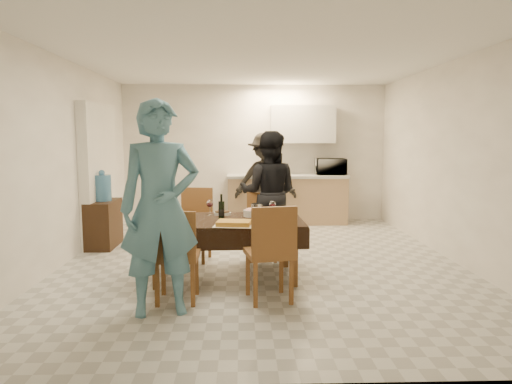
{
  "coord_description": "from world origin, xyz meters",
  "views": [
    {
      "loc": [
        -0.24,
        -5.8,
        1.6
      ],
      "look_at": [
        -0.07,
        -0.3,
        0.94
      ],
      "focal_mm": 32.0,
      "sensor_mm": 36.0,
      "label": 1
    }
  ],
  "objects_px": {
    "person_far": "(269,193)",
    "person_near": "(160,208)",
    "dining_table": "(226,222)",
    "microwave": "(331,167)",
    "water_pitcher": "(257,212)",
    "savoury_tart": "(234,223)",
    "person_kitchen": "(266,181)",
    "console": "(104,224)",
    "water_jug": "(102,188)",
    "wine_bottle": "(221,206)"
  },
  "relations": [
    {
      "from": "person_far",
      "to": "person_near",
      "type": "bearing_deg",
      "value": 73.75
    },
    {
      "from": "dining_table",
      "to": "person_near",
      "type": "height_order",
      "value": "person_near"
    },
    {
      "from": "dining_table",
      "to": "microwave",
      "type": "height_order",
      "value": "microwave"
    },
    {
      "from": "water_pitcher",
      "to": "savoury_tart",
      "type": "relative_size",
      "value": 0.45
    },
    {
      "from": "person_far",
      "to": "savoury_tart",
      "type": "bearing_deg",
      "value": 83.92
    },
    {
      "from": "microwave",
      "to": "savoury_tart",
      "type": "bearing_deg",
      "value": 64.92
    },
    {
      "from": "water_pitcher",
      "to": "microwave",
      "type": "xyz_separation_m",
      "value": [
        1.5,
        3.41,
        0.29
      ]
    },
    {
      "from": "person_far",
      "to": "person_kitchen",
      "type": "bearing_deg",
      "value": -80.27
    },
    {
      "from": "console",
      "to": "person_kitchen",
      "type": "xyz_separation_m",
      "value": [
        2.45,
        1.36,
        0.5
      ]
    },
    {
      "from": "water_jug",
      "to": "console",
      "type": "bearing_deg",
      "value": 0.0
    },
    {
      "from": "water_pitcher",
      "to": "person_kitchen",
      "type": "bearing_deg",
      "value": 85.1
    },
    {
      "from": "dining_table",
      "to": "person_near",
      "type": "bearing_deg",
      "value": -119.36
    },
    {
      "from": "console",
      "to": "microwave",
      "type": "xyz_separation_m",
      "value": [
        3.7,
        1.81,
        0.72
      ]
    },
    {
      "from": "person_near",
      "to": "person_kitchen",
      "type": "xyz_separation_m",
      "value": [
        1.15,
        3.96,
        -0.13
      ]
    },
    {
      "from": "water_jug",
      "to": "dining_table",
      "type": "bearing_deg",
      "value": -39.92
    },
    {
      "from": "microwave",
      "to": "person_kitchen",
      "type": "height_order",
      "value": "person_kitchen"
    },
    {
      "from": "person_near",
      "to": "person_kitchen",
      "type": "bearing_deg",
      "value": 60.26
    },
    {
      "from": "water_pitcher",
      "to": "console",
      "type": "bearing_deg",
      "value": 144.01
    },
    {
      "from": "wine_bottle",
      "to": "person_kitchen",
      "type": "height_order",
      "value": "person_kitchen"
    },
    {
      "from": "water_jug",
      "to": "wine_bottle",
      "type": "bearing_deg",
      "value": -39.77
    },
    {
      "from": "console",
      "to": "water_pitcher",
      "type": "height_order",
      "value": "water_pitcher"
    },
    {
      "from": "dining_table",
      "to": "microwave",
      "type": "distance_m",
      "value": 3.86
    },
    {
      "from": "water_jug",
      "to": "savoury_tart",
      "type": "height_order",
      "value": "water_jug"
    },
    {
      "from": "microwave",
      "to": "person_far",
      "type": "distance_m",
      "value": 2.66
    },
    {
      "from": "wine_bottle",
      "to": "savoury_tart",
      "type": "height_order",
      "value": "wine_bottle"
    },
    {
      "from": "wine_bottle",
      "to": "water_pitcher",
      "type": "xyz_separation_m",
      "value": [
        0.4,
        -0.1,
        -0.05
      ]
    },
    {
      "from": "water_jug",
      "to": "person_kitchen",
      "type": "relative_size",
      "value": 0.23
    },
    {
      "from": "console",
      "to": "person_kitchen",
      "type": "bearing_deg",
      "value": 29.04
    },
    {
      "from": "water_jug",
      "to": "person_kitchen",
      "type": "height_order",
      "value": "person_kitchen"
    },
    {
      "from": "person_near",
      "to": "person_far",
      "type": "bearing_deg",
      "value": 48.86
    },
    {
      "from": "wine_bottle",
      "to": "microwave",
      "type": "relative_size",
      "value": 0.52
    },
    {
      "from": "person_near",
      "to": "savoury_tart",
      "type": "bearing_deg",
      "value": 32.38
    },
    {
      "from": "dining_table",
      "to": "person_far",
      "type": "relative_size",
      "value": 1.04
    },
    {
      "from": "person_kitchen",
      "to": "microwave",
      "type": "bearing_deg",
      "value": 19.86
    },
    {
      "from": "water_jug",
      "to": "savoury_tart",
      "type": "relative_size",
      "value": 0.93
    },
    {
      "from": "console",
      "to": "microwave",
      "type": "relative_size",
      "value": 1.35
    },
    {
      "from": "wine_bottle",
      "to": "person_far",
      "type": "relative_size",
      "value": 0.17
    },
    {
      "from": "water_jug",
      "to": "savoury_tart",
      "type": "xyz_separation_m",
      "value": [
        1.95,
        -1.93,
        -0.17
      ]
    },
    {
      "from": "console",
      "to": "person_kitchen",
      "type": "distance_m",
      "value": 2.85
    },
    {
      "from": "savoury_tart",
      "to": "person_kitchen",
      "type": "height_order",
      "value": "person_kitchen"
    },
    {
      "from": "person_far",
      "to": "person_kitchen",
      "type": "xyz_separation_m",
      "value": [
        0.05,
        1.86,
        -0.0
      ]
    },
    {
      "from": "water_pitcher",
      "to": "person_far",
      "type": "relative_size",
      "value": 0.11
    },
    {
      "from": "water_pitcher",
      "to": "person_kitchen",
      "type": "relative_size",
      "value": 0.11
    },
    {
      "from": "person_near",
      "to": "person_kitchen",
      "type": "height_order",
      "value": "person_near"
    },
    {
      "from": "water_jug",
      "to": "wine_bottle",
      "type": "distance_m",
      "value": 2.34
    },
    {
      "from": "savoury_tart",
      "to": "person_far",
      "type": "height_order",
      "value": "person_far"
    },
    {
      "from": "wine_bottle",
      "to": "savoury_tart",
      "type": "distance_m",
      "value": 0.47
    },
    {
      "from": "dining_table",
      "to": "savoury_tart",
      "type": "bearing_deg",
      "value": -76.97
    },
    {
      "from": "savoury_tart",
      "to": "microwave",
      "type": "height_order",
      "value": "microwave"
    },
    {
      "from": "savoury_tart",
      "to": "person_near",
      "type": "bearing_deg",
      "value": -134.13
    }
  ]
}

